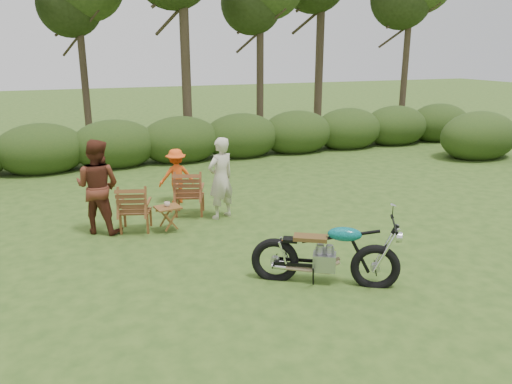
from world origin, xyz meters
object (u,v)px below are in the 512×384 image
object	(u,v)px
motorcycle	(323,282)
adult_a	(222,217)
cup	(167,204)
adult_b	(102,231)
side_table	(168,219)
child	(178,202)
lawn_chair_right	(190,214)
lawn_chair_left	(137,230)

from	to	relation	value
motorcycle	adult_a	distance (m)	3.46
cup	adult_b	xyz separation A→B (m)	(-1.21, 0.44, -0.54)
adult_b	side_table	bearing A→B (deg)	-167.82
child	lawn_chair_right	bearing A→B (deg)	92.29
adult_b	child	size ratio (longest dim) A/B	1.45
adult_a	lawn_chair_right	bearing A→B (deg)	-62.33
lawn_chair_right	lawn_chair_left	world-z (taller)	lawn_chair_right
motorcycle	lawn_chair_left	bearing A→B (deg)	155.67
motorcycle	lawn_chair_left	xyz separation A→B (m)	(-2.29, 3.31, 0.00)
adult_b	lawn_chair_right	bearing A→B (deg)	-134.68
lawn_chair_right	adult_b	size ratio (longest dim) A/B	0.54
motorcycle	adult_a	xyz separation A→B (m)	(-0.53, 3.42, 0.00)
lawn_chair_left	adult_b	xyz separation A→B (m)	(-0.64, 0.18, 0.00)
motorcycle	child	distance (m)	4.95
child	motorcycle	bearing A→B (deg)	101.67
adult_b	adult_a	bearing A→B (deg)	-148.44
motorcycle	child	world-z (taller)	child
motorcycle	child	size ratio (longest dim) A/B	1.69
side_table	adult_a	bearing A→B (deg)	18.51
lawn_chair_left	child	size ratio (longest dim) A/B	0.75
side_table	adult_b	distance (m)	1.32
cup	adult_a	bearing A→B (deg)	17.32
lawn_chair_left	adult_b	world-z (taller)	adult_b
adult_a	child	world-z (taller)	adult_a
lawn_chair_right	side_table	bearing A→B (deg)	73.14
side_table	cup	xyz separation A→B (m)	(-0.01, 0.03, 0.29)
child	side_table	bearing A→B (deg)	70.49
adult_b	child	bearing A→B (deg)	-110.30
motorcycle	cup	world-z (taller)	motorcycle
motorcycle	lawn_chair_right	world-z (taller)	motorcycle
side_table	lawn_chair_left	bearing A→B (deg)	153.60
cup	adult_b	size ratio (longest dim) A/B	0.06
side_table	adult_a	world-z (taller)	adult_a
side_table	cup	world-z (taller)	cup
lawn_chair_left	adult_b	size ratio (longest dim) A/B	0.52
lawn_chair_left	child	bearing A→B (deg)	-110.01
side_table	cup	distance (m)	0.29
lawn_chair_right	adult_b	world-z (taller)	adult_b
adult_b	lawn_chair_left	bearing A→B (deg)	-162.54
side_table	adult_b	world-z (taller)	adult_b
adult_a	child	distance (m)	1.52
side_table	lawn_chair_right	bearing A→B (deg)	53.49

